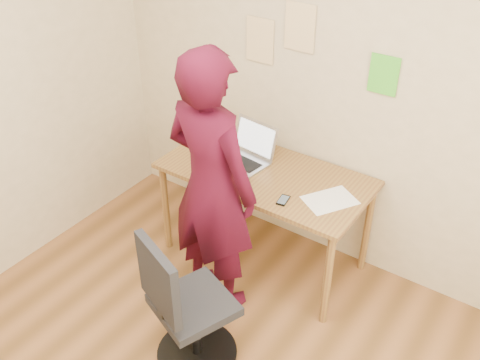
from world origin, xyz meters
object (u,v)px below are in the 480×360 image
Objects in this scene: phone at (283,200)px; office_chair at (185,313)px; laptop at (246,153)px; person at (211,187)px; desk at (265,183)px.

office_chair is (-0.14, -0.81, -0.35)m from phone.
laptop is at bearing 127.48° from office_chair.
laptop reaches higher than office_chair.
phone is at bearing -135.08° from person.
laptop is at bearing -72.40° from person.
desk is at bearing 118.03° from office_chair.
laptop is at bearing 139.81° from phone.
phone is at bearing -38.57° from desk.
desk is 0.54m from person.
desk is 11.62× the size of phone.
office_chair reaches higher than phone.
person is (-0.20, 0.53, 0.48)m from office_chair.
phone reaches higher than desk.
desk is at bearing -93.32° from person.
person is at bearing 131.45° from office_chair.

